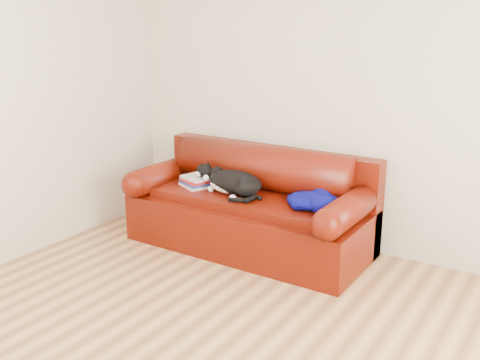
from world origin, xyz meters
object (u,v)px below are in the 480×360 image
object	(u,v)px
sofa_base	(249,222)
book_stack	(196,182)
cat	(234,183)
blanket	(312,200)

from	to	relation	value
sofa_base	book_stack	bearing A→B (deg)	-170.77
cat	blanket	distance (m)	0.73
sofa_base	cat	world-z (taller)	cat
sofa_base	blanket	distance (m)	0.70
cat	blanket	world-z (taller)	cat
book_stack	cat	size ratio (longest dim) A/B	0.48
book_stack	sofa_base	bearing A→B (deg)	9.23
sofa_base	cat	bearing A→B (deg)	-143.02
sofa_base	cat	distance (m)	0.39
sofa_base	blanket	bearing A→B (deg)	-3.48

